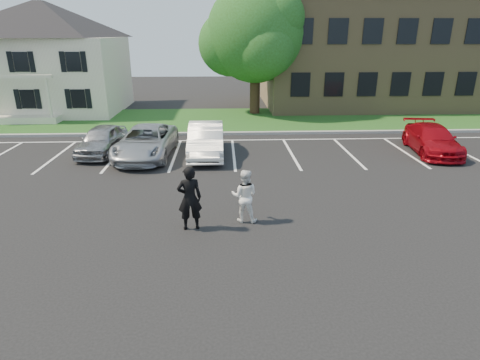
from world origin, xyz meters
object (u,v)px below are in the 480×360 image
(car_silver_west, at_px, (102,140))
(car_red_compact, at_px, (432,139))
(car_white_sedan, at_px, (206,140))
(car_silver_minivan, at_px, (146,142))
(tree, at_px, (257,35))
(house, at_px, (47,58))
(man_white_shirt, at_px, (244,196))
(man_black_suit, at_px, (190,198))
(office_building, at_px, (406,51))

(car_silver_west, bearing_deg, car_red_compact, 3.26)
(car_white_sedan, bearing_deg, car_silver_minivan, -179.60)
(tree, bearing_deg, car_silver_west, -129.64)
(house, relative_size, man_white_shirt, 6.17)
(man_black_suit, height_order, man_white_shirt, man_black_suit)
(man_white_shirt, height_order, car_red_compact, man_white_shirt)
(tree, height_order, car_silver_west, tree)
(car_silver_minivan, bearing_deg, tree, 63.60)
(office_building, height_order, man_white_shirt, office_building)
(man_white_shirt, xyz_separation_m, car_silver_minivan, (-4.22, 7.10, -0.12))
(man_black_suit, xyz_separation_m, man_white_shirt, (1.62, 0.45, -0.14))
(tree, height_order, car_red_compact, tree)
(house, bearing_deg, car_silver_west, -59.90)
(tree, bearing_deg, office_building, 16.94)
(car_silver_minivan, relative_size, car_white_sedan, 1.11)
(office_building, relative_size, car_silver_west, 5.65)
(man_black_suit, relative_size, car_silver_west, 0.49)
(car_red_compact, bearing_deg, car_white_sedan, -172.60)
(tree, distance_m, man_black_suit, 18.87)
(office_building, relative_size, car_white_sedan, 4.88)
(office_building, relative_size, man_white_shirt, 13.42)
(car_silver_minivan, bearing_deg, house, 129.57)
(house, relative_size, car_silver_minivan, 2.01)
(house, xyz_separation_m, car_silver_west, (6.70, -11.56, -3.15))
(car_red_compact, bearing_deg, house, 159.25)
(man_black_suit, height_order, car_red_compact, man_black_suit)
(car_silver_west, bearing_deg, man_white_shirt, -44.95)
(office_building, bearing_deg, tree, -163.06)
(car_white_sedan, distance_m, car_red_compact, 10.90)
(office_building, relative_size, man_black_suit, 11.49)
(man_black_suit, distance_m, car_red_compact, 13.46)
(car_white_sedan, bearing_deg, office_building, 41.83)
(office_building, xyz_separation_m, car_red_compact, (-4.41, -14.11, -3.50))
(man_black_suit, bearing_deg, man_white_shirt, -173.02)
(tree, relative_size, car_red_compact, 1.94)
(house, relative_size, man_black_suit, 5.28)
(office_building, relative_size, tree, 2.55)
(tree, bearing_deg, man_black_suit, -100.64)
(tree, xyz_separation_m, car_white_sedan, (-3.20, -10.42, -4.59))
(tree, xyz_separation_m, man_white_shirt, (-1.77, -17.58, -4.51))
(office_building, relative_size, car_red_compact, 4.94)
(office_building, relative_size, car_silver_minivan, 4.38)
(tree, height_order, man_black_suit, tree)
(tree, bearing_deg, car_white_sedan, -107.05)
(man_white_shirt, bearing_deg, office_building, -112.45)
(house, bearing_deg, tree, -6.39)
(tree, relative_size, man_white_shirt, 5.27)
(office_building, xyz_separation_m, car_silver_west, (-20.30, -13.58, -3.48))
(office_building, height_order, car_silver_west, office_building)
(tree, height_order, car_white_sedan, tree)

